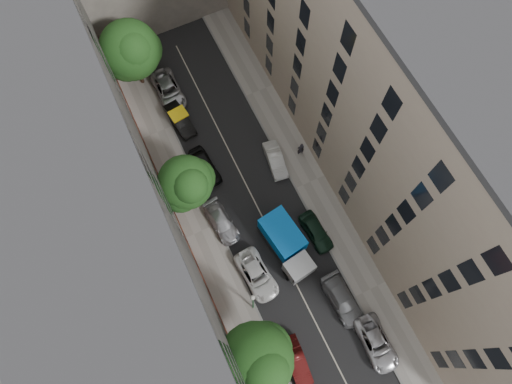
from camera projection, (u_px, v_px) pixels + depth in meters
ground at (257, 206)px, 41.82m from camera, size 120.00×120.00×0.00m
road_surface at (257, 206)px, 41.81m from camera, size 8.00×44.00×0.02m
sidewalk_left at (202, 231)px, 40.92m from camera, size 3.00×44.00×0.15m
sidewalk_right at (310, 182)px, 42.58m from camera, size 3.00×44.00×0.15m
building_left at (111, 225)px, 30.79m from camera, size 8.00×44.00×20.00m
building_right at (390, 103)px, 34.11m from camera, size 8.00×44.00×20.00m
tarp_truck at (287, 244)px, 38.98m from camera, size 3.20×6.34×2.79m
car_left_1 at (296, 361)px, 36.51m from camera, size 1.72×4.16×1.34m
car_left_2 at (257, 275)px, 38.92m from camera, size 2.65×5.04×1.35m
car_left_3 at (222, 222)px, 40.61m from camera, size 2.24×4.59×1.28m
car_left_4 at (205, 166)px, 42.42m from camera, size 2.12×4.40×1.45m
car_left_5 at (180, 120)px, 44.20m from camera, size 1.97×4.34×1.38m
car_left_6 at (168, 90)px, 45.35m from camera, size 2.40×5.14×1.42m
car_right_0 at (376, 343)px, 36.99m from camera, size 2.39×4.88×1.33m
car_right_1 at (343, 300)px, 38.17m from camera, size 2.13×4.85×1.38m
car_right_2 at (316, 232)px, 40.26m from camera, size 1.88×4.14×1.38m
car_right_3 at (275, 160)px, 42.74m from camera, size 1.89×4.09×1.30m
tree_near at (258, 361)px, 31.23m from camera, size 5.55×5.31×9.19m
tree_mid at (187, 184)px, 36.66m from camera, size 4.87×4.52×7.98m
tree_far at (132, 51)px, 41.78m from camera, size 5.78×5.58×7.79m
lamp_post at (253, 302)px, 34.90m from camera, size 0.36×0.36×6.21m
pedestrian at (301, 149)px, 42.68m from camera, size 0.73×0.54×1.83m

